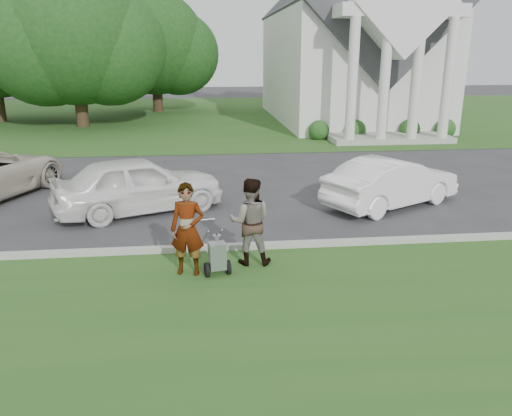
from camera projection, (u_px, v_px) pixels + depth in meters
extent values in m
plane|color=#333335|center=(235.00, 259.00, 11.01)|extent=(120.00, 120.00, 0.00)
cube|color=#2A561D|center=(247.00, 331.00, 8.16)|extent=(80.00, 7.00, 0.01)
cube|color=#2A561D|center=(210.00, 115.00, 36.65)|extent=(80.00, 30.00, 0.01)
cube|color=#9E9E93|center=(233.00, 247.00, 11.51)|extent=(80.00, 0.18, 0.15)
cube|color=white|center=(343.00, 67.00, 33.68)|extent=(9.00, 16.00, 7.00)
cube|color=#38383D|center=(346.00, 11.00, 32.64)|extent=(9.19, 17.00, 9.19)
cube|color=#9E9E93|center=(388.00, 138.00, 25.94)|extent=(6.20, 2.60, 0.30)
cylinder|color=white|center=(352.00, 83.00, 23.90)|extent=(0.50, 0.50, 6.00)
cylinder|color=white|center=(384.00, 83.00, 24.06)|extent=(0.50, 0.50, 6.00)
cylinder|color=white|center=(416.00, 83.00, 24.22)|extent=(0.50, 0.50, 6.00)
cylinder|color=white|center=(448.00, 82.00, 24.39)|extent=(0.50, 0.50, 6.00)
cube|color=white|center=(400.00, 11.00, 23.93)|extent=(6.20, 2.00, 0.60)
cube|color=white|center=(400.00, 4.00, 23.84)|extent=(5.09, 2.20, 5.09)
sphere|color=#1E4C19|center=(319.00, 131.00, 26.34)|extent=(1.10, 1.10, 1.10)
sphere|color=#1E4C19|center=(356.00, 130.00, 26.55)|extent=(1.10, 1.10, 1.10)
sphere|color=#1E4C19|center=(410.00, 129.00, 26.86)|extent=(1.10, 1.10, 1.10)
sphere|color=#1E4C19|center=(445.00, 129.00, 27.06)|extent=(1.10, 1.10, 1.10)
cylinder|color=#332316|center=(81.00, 100.00, 30.61)|extent=(0.76, 0.76, 3.20)
sphere|color=#144217|center=(74.00, 33.00, 29.45)|extent=(8.40, 8.40, 8.40)
sphere|color=#144217|center=(109.00, 48.00, 30.17)|extent=(6.89, 6.89, 6.89)
sphere|color=#144217|center=(44.00, 44.00, 29.18)|extent=(7.22, 7.22, 7.22)
sphere|color=#144217|center=(24.00, 40.00, 32.27)|extent=(7.54, 7.54, 7.54)
cylinder|color=#332316|center=(157.00, 92.00, 38.64)|extent=(0.76, 0.76, 3.00)
sphere|color=#144217|center=(155.00, 43.00, 37.58)|extent=(7.60, 7.60, 7.60)
sphere|color=#144217|center=(178.00, 54.00, 38.26)|extent=(6.23, 6.23, 6.23)
sphere|color=#144217|center=(134.00, 51.00, 37.31)|extent=(6.54, 6.54, 6.54)
cylinder|color=black|center=(207.00, 270.00, 10.10)|extent=(0.13, 0.31, 0.30)
cylinder|color=black|center=(228.00, 267.00, 10.23)|extent=(0.13, 0.31, 0.30)
cylinder|color=#2D2D33|center=(218.00, 269.00, 10.17)|extent=(0.50, 0.14, 0.04)
cube|color=#94979C|center=(217.00, 256.00, 10.09)|extent=(0.38, 0.33, 0.56)
cone|color=#94979C|center=(217.00, 239.00, 9.98)|extent=(0.20, 0.20, 0.16)
cylinder|color=#2D2D33|center=(217.00, 235.00, 9.95)|extent=(0.04, 0.04, 0.06)
cylinder|color=#94979C|center=(205.00, 237.00, 10.41)|extent=(0.18, 0.74, 0.53)
cylinder|color=#94979C|center=(218.00, 236.00, 10.50)|extent=(0.18, 0.74, 0.53)
cylinder|color=#94979C|center=(208.00, 219.00, 10.71)|extent=(0.32, 0.09, 0.03)
imported|color=#999999|center=(188.00, 230.00, 10.01)|extent=(0.77, 0.59, 1.91)
imported|color=#999999|center=(250.00, 222.00, 10.53)|extent=(0.99, 0.81, 1.88)
cylinder|color=#94979C|center=(188.00, 235.00, 10.78)|extent=(0.04, 0.04, 1.19)
cube|color=#2D2D33|center=(187.00, 205.00, 10.58)|extent=(0.10, 0.07, 0.18)
cylinder|color=#94979C|center=(187.00, 201.00, 10.55)|extent=(0.09, 0.09, 0.03)
imported|color=white|center=(138.00, 184.00, 14.10)|extent=(5.11, 3.56, 1.62)
imported|color=white|center=(392.00, 182.00, 14.68)|extent=(4.60, 3.43, 1.45)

